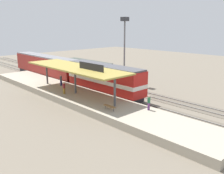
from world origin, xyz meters
TOP-DOWN VIEW (x-y plane):
  - ground_plane at (2.00, 0.00)m, footprint 120.00×120.00m
  - track_near at (0.00, 0.00)m, footprint 3.20×110.00m
  - track_far at (4.60, 0.00)m, footprint 3.20×110.00m
  - platform at (-4.60, 0.00)m, footprint 6.00×44.00m
  - station_canopy at (-4.60, -0.09)m, footprint 5.20×18.00m
  - platform_bench at (-6.00, -8.58)m, footprint 0.44×1.70m
  - locomotive at (0.00, -0.92)m, footprint 2.93×14.43m
  - passenger_carriage_single at (0.00, 17.08)m, footprint 2.90×20.00m
  - freight_car at (4.60, 9.21)m, footprint 2.80×12.00m
  - light_mast at (7.80, 2.33)m, footprint 1.10×1.10m
  - person_waiting at (-6.00, 0.81)m, footprint 0.34×0.34m
  - person_walking at (-2.71, -11.61)m, footprint 0.34×0.34m
  - person_boarding at (-3.64, 5.35)m, footprint 0.34×0.34m

SIDE VIEW (x-z plane):
  - ground_plane at x=2.00m, z-range 0.00..0.00m
  - track_near at x=0.00m, z-range -0.05..0.11m
  - track_far at x=4.60m, z-range -0.05..0.11m
  - platform at x=-4.60m, z-range 0.00..0.90m
  - platform_bench at x=-6.00m, z-range 1.09..1.59m
  - person_waiting at x=-6.00m, z-range 1.00..2.71m
  - person_walking at x=-2.71m, z-range 1.00..2.71m
  - person_boarding at x=-3.64m, z-range 1.00..2.71m
  - freight_car at x=4.60m, z-range 0.20..3.74m
  - passenger_carriage_single at x=0.00m, z-range 0.19..4.43m
  - locomotive at x=0.00m, z-range 0.19..4.63m
  - station_canopy at x=-4.60m, z-range 2.18..6.88m
  - light_mast at x=7.80m, z-range 2.55..14.25m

